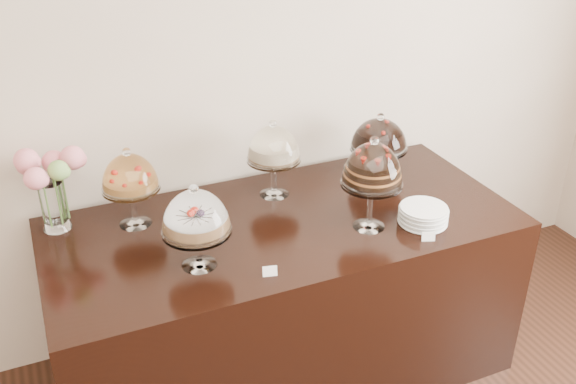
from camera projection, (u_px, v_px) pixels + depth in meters
name	position (u px, v px, depth m)	size (l,w,h in m)	color
wall_back	(221.00, 67.00, 3.14)	(5.00, 0.04, 3.00)	#C3B29D
display_counter	(284.00, 298.00, 3.22)	(2.20, 1.00, 0.90)	black
cake_stand_sugar_sponge	(196.00, 216.00, 2.58)	(0.29, 0.29, 0.38)	white
cake_stand_choco_layer	(373.00, 168.00, 2.83)	(0.28, 0.28, 0.45)	white
cake_stand_cheesecake	(274.00, 147.00, 3.12)	(0.27, 0.27, 0.40)	white
cake_stand_dark_choco	(379.00, 137.00, 3.34)	(0.30, 0.30, 0.35)	white
cake_stand_fruit_tart	(130.00, 176.00, 2.88)	(0.26, 0.26, 0.39)	white
flower_vase	(49.00, 178.00, 2.83)	(0.30, 0.31, 0.41)	white
plate_stack	(423.00, 215.00, 2.98)	(0.22, 0.22, 0.08)	white
price_card_left	(270.00, 271.00, 2.62)	(0.06, 0.01, 0.04)	white
price_card_right	(428.00, 237.00, 2.85)	(0.06, 0.01, 0.04)	white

